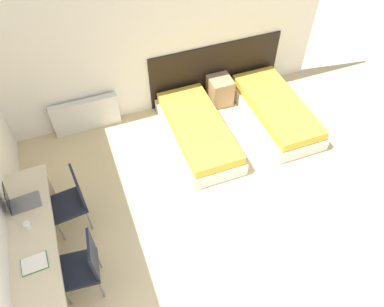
% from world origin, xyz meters
% --- Properties ---
extents(wall_back, '(5.89, 0.05, 2.70)m').
position_xyz_m(wall_back, '(0.00, 3.81, 1.35)').
color(wall_back, white).
rests_on(wall_back, ground_plane).
extents(headboard_panel, '(2.40, 0.03, 1.03)m').
position_xyz_m(headboard_panel, '(1.08, 3.78, 0.52)').
color(headboard_panel, black).
rests_on(headboard_panel, ground_plane).
extents(bed_near_window, '(0.87, 1.92, 0.38)m').
position_xyz_m(bed_near_window, '(0.37, 2.79, 0.19)').
color(bed_near_window, silver).
rests_on(bed_near_window, ground_plane).
extents(bed_near_door, '(0.87, 1.92, 0.38)m').
position_xyz_m(bed_near_door, '(1.79, 2.79, 0.19)').
color(bed_near_door, silver).
rests_on(bed_near_door, ground_plane).
extents(nightstand, '(0.39, 0.41, 0.50)m').
position_xyz_m(nightstand, '(1.08, 3.54, 0.25)').
color(nightstand, tan).
rests_on(nightstand, ground_plane).
extents(radiator, '(1.09, 0.12, 0.58)m').
position_xyz_m(radiator, '(-1.26, 3.69, 0.29)').
color(radiator, silver).
rests_on(radiator, ground_plane).
extents(desk, '(0.51, 2.01, 0.72)m').
position_xyz_m(desk, '(-2.19, 1.45, 0.57)').
color(desk, beige).
rests_on(desk, ground_plane).
extents(chair_near_laptop, '(0.48, 0.48, 0.97)m').
position_xyz_m(chair_near_laptop, '(-1.71, 1.92, 0.53)').
color(chair_near_laptop, black).
rests_on(chair_near_laptop, ground_plane).
extents(chair_near_notebook, '(0.48, 0.48, 0.97)m').
position_xyz_m(chair_near_notebook, '(-1.71, 0.98, 0.53)').
color(chair_near_notebook, black).
rests_on(chair_near_notebook, ground_plane).
extents(laptop, '(0.37, 0.27, 0.36)m').
position_xyz_m(laptop, '(-2.26, 1.90, 0.80)').
color(laptop, slate).
rests_on(laptop, desk).
extents(open_notebook, '(0.29, 0.22, 0.02)m').
position_xyz_m(open_notebook, '(-2.18, 1.08, 0.73)').
color(open_notebook, '#236B3D').
rests_on(open_notebook, desk).
extents(mug, '(0.08, 0.08, 0.09)m').
position_xyz_m(mug, '(-2.21, 1.56, 0.77)').
color(mug, white).
rests_on(mug, desk).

